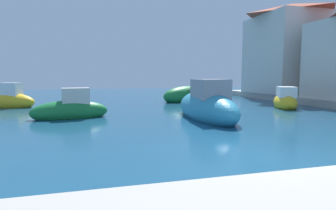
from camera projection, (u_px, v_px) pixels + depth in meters
ground at (268, 158)px, 6.58m from camera, size 80.00×80.00×0.00m
moored_boat_1 at (206, 107)px, 12.86m from camera, size 1.90×5.76×2.28m
moored_boat_2 at (71, 110)px, 13.00m from camera, size 3.78×1.81×1.72m
moored_boat_3 at (8, 101)px, 17.51m from camera, size 3.95×2.48×1.91m
moored_boat_4 at (285, 101)px, 17.25m from camera, size 2.65×3.50×1.65m
moored_boat_5 at (187, 96)px, 21.57m from camera, size 4.66×3.08×1.62m
waterfront_building_annex at (290, 48)px, 24.40m from camera, size 6.55×6.65×8.08m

